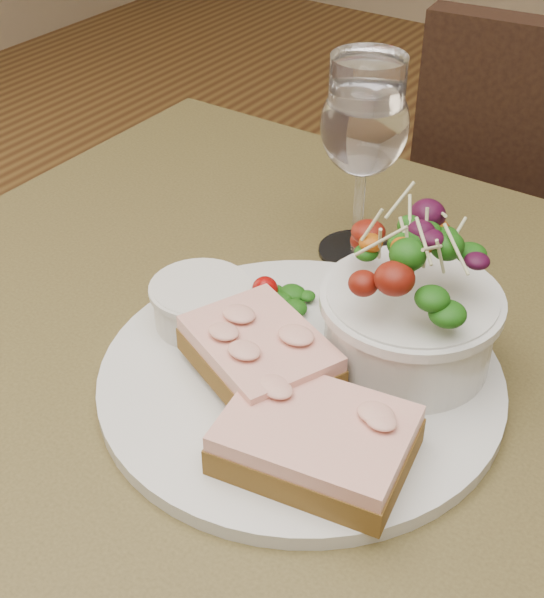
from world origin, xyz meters
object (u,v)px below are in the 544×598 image
Objects in this scene: dinner_plate at (301,378)px; salad_bowl at (412,296)px; cafe_table at (269,479)px; wine_glass at (364,131)px; sandwich_front at (316,440)px; ramekin at (201,302)px; sandwich_back at (259,353)px.

dinner_plate is 2.40× the size of salad_bowl.
wine_glass is at bearing 100.84° from cafe_table.
cafe_table is 0.30m from wine_glass.
ramekin is at bearing 145.34° from sandwich_front.
wine_glass is at bearing 107.00° from dinner_plate.
salad_bowl is 0.18m from wine_glass.
salad_bowl is at bearing 45.47° from cafe_table.
dinner_plate is 0.22m from wine_glass.
salad_bowl reaches higher than dinner_plate.
sandwich_back is at bearing -134.66° from salad_bowl.
sandwich_front is 0.09m from sandwich_back.
ramekin is (-0.08, 0.02, 0.13)m from cafe_table.
cafe_table is at bearing -16.55° from ramekin.
dinner_plate is 4.07× the size of ramekin.
sandwich_front reaches higher than dinner_plate.
ramekin is at bearing -161.83° from salad_bowl.
sandwich_back is 0.08m from ramekin.
sandwich_front is 1.02× the size of sandwich_back.
sandwich_front is 1.80× the size of ramekin.
sandwich_front is at bearing -6.87° from sandwich_back.
dinner_plate reaches higher than cafe_table.
wine_glass reaches higher than sandwich_back.
sandwich_front is 0.77× the size of wine_glass.
sandwich_back is 0.12m from salad_bowl.
sandwich_front is (0.07, -0.05, 0.13)m from cafe_table.
wine_glass reaches higher than cafe_table.
wine_glass is at bearing 122.86° from sandwich_back.
ramekin is at bearing 176.10° from dinner_plate.
salad_bowl is 0.73× the size of wine_glass.
cafe_table is at bearing -134.53° from salad_bowl.
sandwich_back reaches higher than dinner_plate.
sandwich_back is 0.23m from wine_glass.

